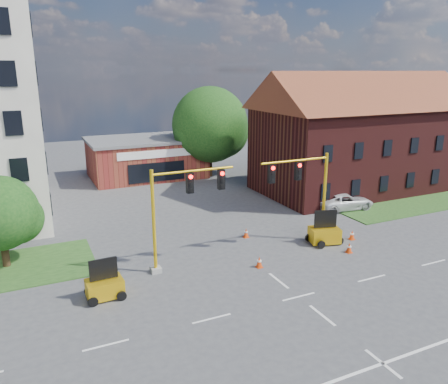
# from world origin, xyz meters

# --- Properties ---
(ground) EXTENTS (120.00, 120.00, 0.00)m
(ground) POSITION_xyz_m (0.00, 0.00, 0.00)
(ground) COLOR #464649
(ground) RESTS_ON ground
(grass_verge_ne) EXTENTS (14.00, 4.00, 0.08)m
(grass_verge_ne) POSITION_xyz_m (18.00, 9.00, 0.04)
(grass_verge_ne) COLOR #23491B
(grass_verge_ne) RESTS_ON ground
(lane_markings) EXTENTS (60.00, 36.00, 0.01)m
(lane_markings) POSITION_xyz_m (0.00, -3.00, 0.01)
(lane_markings) COLOR white
(lane_markings) RESTS_ON ground
(brick_shop) EXTENTS (12.40, 8.40, 4.30)m
(brick_shop) POSITION_xyz_m (0.00, 29.98, 2.16)
(brick_shop) COLOR maroon
(brick_shop) RESTS_ON ground
(townhouse_row) EXTENTS (21.00, 11.00, 11.50)m
(townhouse_row) POSITION_xyz_m (18.00, 16.00, 5.93)
(townhouse_row) COLOR #441514
(townhouse_row) RESTS_ON ground
(tree_large) EXTENTS (8.70, 8.29, 9.90)m
(tree_large) POSITION_xyz_m (6.92, 27.08, 5.52)
(tree_large) COLOR #342413
(tree_large) RESTS_ON ground
(tree_nw_front) EXTENTS (4.67, 4.45, 5.66)m
(tree_nw_front) POSITION_xyz_m (-13.77, 10.58, 3.28)
(tree_nw_front) COLOR #342413
(tree_nw_front) RESTS_ON ground
(signal_mast_west) EXTENTS (5.30, 0.60, 6.20)m
(signal_mast_west) POSITION_xyz_m (-4.36, 6.00, 3.92)
(signal_mast_west) COLOR #979792
(signal_mast_west) RESTS_ON ground
(signal_mast_east) EXTENTS (5.30, 0.60, 6.20)m
(signal_mast_east) POSITION_xyz_m (4.36, 6.00, 3.92)
(signal_mast_east) COLOR #979792
(signal_mast_east) RESTS_ON ground
(trailer_west) EXTENTS (1.89, 1.30, 2.11)m
(trailer_west) POSITION_xyz_m (-9.26, 4.20, 0.66)
(trailer_west) COLOR yellow
(trailer_west) RESTS_ON ground
(trailer_east) EXTENTS (2.28, 1.82, 2.27)m
(trailer_east) POSITION_xyz_m (5.80, 5.47, 0.71)
(trailer_east) COLOR yellow
(trailer_east) RESTS_ON ground
(cone_a) EXTENTS (0.40, 0.40, 0.70)m
(cone_a) POSITION_xyz_m (-0.15, 3.99, 0.34)
(cone_a) COLOR #E7410C
(cone_a) RESTS_ON ground
(cone_b) EXTENTS (0.40, 0.40, 0.70)m
(cone_b) POSITION_xyz_m (1.41, 8.68, 0.34)
(cone_b) COLOR #E7410C
(cone_b) RESTS_ON ground
(cone_c) EXTENTS (0.40, 0.40, 0.70)m
(cone_c) POSITION_xyz_m (6.27, 3.45, 0.34)
(cone_c) COLOR #E7410C
(cone_c) RESTS_ON ground
(cone_d) EXTENTS (0.40, 0.40, 0.70)m
(cone_d) POSITION_xyz_m (8.00, 5.19, 0.34)
(cone_d) COLOR #E7410C
(cone_d) RESTS_ON ground
(pickup_white) EXTENTS (5.26, 2.84, 1.40)m
(pickup_white) POSITION_xyz_m (12.10, 10.97, 0.70)
(pickup_white) COLOR white
(pickup_white) RESTS_ON ground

